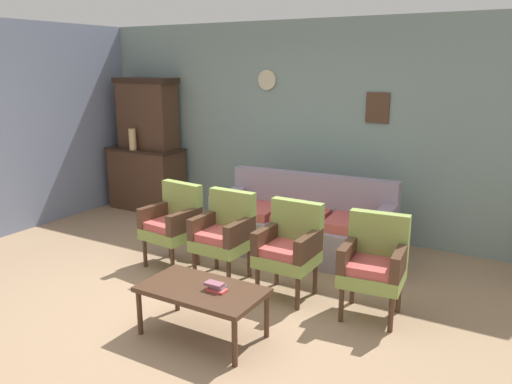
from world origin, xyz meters
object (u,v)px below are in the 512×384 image
object	(u,v)px
floral_couch	(304,227)
armchair_row_middle	(173,221)
armchair_by_doorway	(224,232)
coffee_table	(202,293)
armchair_near_cabinet	(374,262)
vase_on_cabinet	(132,139)
armchair_near_couch_end	(290,245)
book_stack_on_table	(216,287)
side_cabinet	(147,179)

from	to	relation	value
floral_couch	armchair_row_middle	world-z (taller)	same
armchair_by_doorway	coffee_table	bearing A→B (deg)	-65.25
floral_couch	coffee_table	xyz separation A→B (m)	(0.08, -2.09, 0.05)
armchair_row_middle	armchair_by_doorway	size ratio (longest dim) A/B	1.00
coffee_table	armchair_near_cabinet	bearing A→B (deg)	44.07
coffee_table	vase_on_cabinet	bearing A→B (deg)	140.93
armchair_row_middle	armchair_near_couch_end	size ratio (longest dim) A/B	1.00
armchair_row_middle	book_stack_on_table	bearing A→B (deg)	-39.29
floral_couch	armchair_near_cabinet	distance (m)	1.57
armchair_near_couch_end	armchair_near_cabinet	distance (m)	0.81
armchair_row_middle	side_cabinet	bearing A→B (deg)	138.83
armchair_row_middle	armchair_near_cabinet	size ratio (longest dim) A/B	1.00
floral_couch	armchair_row_middle	xyz separation A→B (m)	(-1.09, -1.02, 0.17)
vase_on_cabinet	armchair_near_cabinet	world-z (taller)	vase_on_cabinet
side_cabinet	coffee_table	world-z (taller)	side_cabinet
armchair_by_doorway	book_stack_on_table	distance (m)	1.22
armchair_near_cabinet	armchair_near_couch_end	bearing A→B (deg)	-179.44
armchair_row_middle	vase_on_cabinet	bearing A→B (deg)	143.42
side_cabinet	armchair_near_couch_end	world-z (taller)	side_cabinet
armchair_by_doorway	armchair_near_couch_end	bearing A→B (deg)	-2.21
vase_on_cabinet	coffee_table	distance (m)	3.95
armchair_row_middle	book_stack_on_table	xyz separation A→B (m)	(1.30, -1.06, -0.05)
armchair_near_cabinet	book_stack_on_table	world-z (taller)	armchair_near_cabinet
floral_couch	coffee_table	size ratio (longest dim) A/B	2.07
armchair_row_middle	armchair_near_cabinet	xyz separation A→B (m)	(2.24, -0.03, 0.00)
vase_on_cabinet	armchair_near_cabinet	size ratio (longest dim) A/B	0.34
armchair_near_couch_end	armchair_near_cabinet	bearing A→B (deg)	0.56
vase_on_cabinet	book_stack_on_table	size ratio (longest dim) A/B	1.73
armchair_near_cabinet	book_stack_on_table	bearing A→B (deg)	-132.71
coffee_table	book_stack_on_table	distance (m)	0.15
floral_couch	book_stack_on_table	world-z (taller)	floral_couch
armchair_row_middle	armchair_near_couch_end	bearing A→B (deg)	-1.71
side_cabinet	vase_on_cabinet	xyz separation A→B (m)	(-0.06, -0.19, 0.62)
armchair_row_middle	coffee_table	world-z (taller)	armchair_row_middle
armchair_near_couch_end	book_stack_on_table	bearing A→B (deg)	-97.57
floral_couch	armchair_by_doorway	distance (m)	1.12
floral_couch	coffee_table	distance (m)	2.10
armchair_row_middle	armchair_near_cabinet	bearing A→B (deg)	-0.89
floral_couch	armchair_near_couch_end	xyz separation A→B (m)	(0.34, -1.06, 0.17)
armchair_near_cabinet	coffee_table	bearing A→B (deg)	-135.93
side_cabinet	armchair_near_cabinet	distance (m)	4.33
floral_couch	coffee_table	world-z (taller)	floral_couch
armchair_by_doorway	armchair_near_couch_end	size ratio (longest dim) A/B	1.00
vase_on_cabinet	armchair_near_couch_end	distance (m)	3.62
side_cabinet	armchair_near_couch_end	bearing A→B (deg)	-26.48
vase_on_cabinet	armchair_near_couch_end	world-z (taller)	vase_on_cabinet
armchair_near_cabinet	book_stack_on_table	size ratio (longest dim) A/B	5.03
armchair_by_doorway	book_stack_on_table	size ratio (longest dim) A/B	5.03
side_cabinet	coffee_table	distance (m)	3.96
floral_couch	armchair_row_middle	distance (m)	1.50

